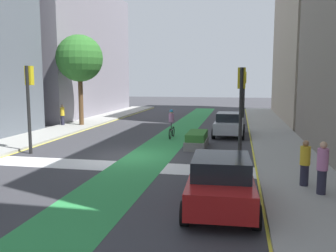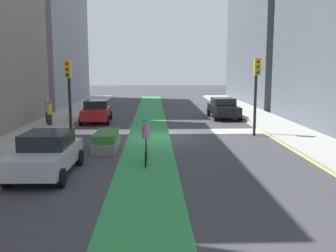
{
  "view_description": "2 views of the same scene",
  "coord_description": "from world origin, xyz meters",
  "px_view_note": "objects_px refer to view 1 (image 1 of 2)",
  "views": [
    {
      "loc": [
        5.2,
        -16.52,
        3.74
      ],
      "look_at": [
        1.19,
        3.57,
        1.08
      ],
      "focal_mm": 38.32,
      "sensor_mm": 36.0,
      "label": 1
    },
    {
      "loc": [
        0.67,
        21.62,
        3.97
      ],
      "look_at": [
        -0.08,
        2.16,
        0.98
      ],
      "focal_mm": 41.77,
      "sensor_mm": 36.0,
      "label": 2
    }
  ],
  "objects_px": {
    "traffic_signal_far_right": "(244,88)",
    "car_red_right_near": "(221,181)",
    "car_silver_right_far": "(229,124)",
    "cyclist_in_lane": "(171,123)",
    "pedestrian_sidewalk_right_b": "(322,167)",
    "median_planter": "(197,140)",
    "traffic_signal_near_left": "(29,93)",
    "pedestrian_sidewalk_right_a": "(305,163)",
    "street_tree_near": "(80,59)",
    "pedestrian_sidewalk_left_a": "(62,115)",
    "traffic_signal_near_right": "(241,96)"
  },
  "relations": [
    {
      "from": "car_silver_right_far",
      "to": "median_planter",
      "type": "distance_m",
      "value": 4.72
    },
    {
      "from": "traffic_signal_far_right",
      "to": "cyclist_in_lane",
      "type": "bearing_deg",
      "value": -119.3
    },
    {
      "from": "traffic_signal_far_right",
      "to": "pedestrian_sidewalk_right_a",
      "type": "bearing_deg",
      "value": -84.0
    },
    {
      "from": "pedestrian_sidewalk_right_b",
      "to": "pedestrian_sidewalk_right_a",
      "type": "bearing_deg",
      "value": 113.14
    },
    {
      "from": "cyclist_in_lane",
      "to": "traffic_signal_near_left",
      "type": "bearing_deg",
      "value": -135.33
    },
    {
      "from": "cyclist_in_lane",
      "to": "pedestrian_sidewalk_right_a",
      "type": "relative_size",
      "value": 1.19
    },
    {
      "from": "traffic_signal_near_left",
      "to": "median_planter",
      "type": "distance_m",
      "value": 9.13
    },
    {
      "from": "traffic_signal_far_right",
      "to": "pedestrian_sidewalk_left_a",
      "type": "relative_size",
      "value": 2.7
    },
    {
      "from": "pedestrian_sidewalk_left_a",
      "to": "traffic_signal_near_left",
      "type": "bearing_deg",
      "value": -70.82
    },
    {
      "from": "pedestrian_sidewalk_right_b",
      "to": "traffic_signal_near_left",
      "type": "bearing_deg",
      "value": 160.4
    },
    {
      "from": "car_silver_right_far",
      "to": "traffic_signal_near_right",
      "type": "bearing_deg",
      "value": -84.7
    },
    {
      "from": "cyclist_in_lane",
      "to": "car_red_right_near",
      "type": "bearing_deg",
      "value": -72.77
    },
    {
      "from": "car_red_right_near",
      "to": "pedestrian_sidewalk_right_b",
      "type": "bearing_deg",
      "value": 25.43
    },
    {
      "from": "cyclist_in_lane",
      "to": "pedestrian_sidewalk_right_b",
      "type": "xyz_separation_m",
      "value": [
        6.83,
        -10.66,
        0.04
      ]
    },
    {
      "from": "traffic_signal_near_left",
      "to": "cyclist_in_lane",
      "type": "height_order",
      "value": "traffic_signal_near_left"
    },
    {
      "from": "pedestrian_sidewalk_right_a",
      "to": "pedestrian_sidewalk_left_a",
      "type": "height_order",
      "value": "pedestrian_sidewalk_left_a"
    },
    {
      "from": "car_silver_right_far",
      "to": "pedestrian_sidewalk_right_b",
      "type": "bearing_deg",
      "value": -75.35
    },
    {
      "from": "traffic_signal_near_left",
      "to": "pedestrian_sidewalk_right_b",
      "type": "distance_m",
      "value": 13.9
    },
    {
      "from": "traffic_signal_near_left",
      "to": "pedestrian_sidewalk_right_a",
      "type": "relative_size",
      "value": 2.82
    },
    {
      "from": "traffic_signal_far_right",
      "to": "pedestrian_sidewalk_right_a",
      "type": "relative_size",
      "value": 2.79
    },
    {
      "from": "pedestrian_sidewalk_right_a",
      "to": "median_planter",
      "type": "distance_m",
      "value": 8.37
    },
    {
      "from": "pedestrian_sidewalk_left_a",
      "to": "median_planter",
      "type": "xyz_separation_m",
      "value": [
        11.5,
        -6.54,
        -0.57
      ]
    },
    {
      "from": "traffic_signal_near_left",
      "to": "pedestrian_sidewalk_right_a",
      "type": "bearing_deg",
      "value": -16.58
    },
    {
      "from": "median_planter",
      "to": "traffic_signal_far_right",
      "type": "bearing_deg",
      "value": 76.51
    },
    {
      "from": "pedestrian_sidewalk_right_b",
      "to": "cyclist_in_lane",
      "type": "bearing_deg",
      "value": 122.64
    },
    {
      "from": "street_tree_near",
      "to": "median_planter",
      "type": "relative_size",
      "value": 2.53
    },
    {
      "from": "traffic_signal_far_right",
      "to": "cyclist_in_lane",
      "type": "relative_size",
      "value": 2.36
    },
    {
      "from": "traffic_signal_near_right",
      "to": "pedestrian_sidewalk_right_a",
      "type": "height_order",
      "value": "traffic_signal_near_right"
    },
    {
      "from": "median_planter",
      "to": "traffic_signal_near_right",
      "type": "bearing_deg",
      "value": -52.51
    },
    {
      "from": "traffic_signal_near_right",
      "to": "pedestrian_sidewalk_left_a",
      "type": "bearing_deg",
      "value": 145.28
    },
    {
      "from": "car_red_right_near",
      "to": "pedestrian_sidewalk_right_a",
      "type": "distance_m",
      "value": 3.57
    },
    {
      "from": "traffic_signal_near_left",
      "to": "traffic_signal_far_right",
      "type": "relative_size",
      "value": 1.01
    },
    {
      "from": "traffic_signal_near_left",
      "to": "cyclist_in_lane",
      "type": "bearing_deg",
      "value": 44.67
    },
    {
      "from": "car_silver_right_far",
      "to": "median_planter",
      "type": "xyz_separation_m",
      "value": [
        -1.65,
        -4.41,
        -0.4
      ]
    },
    {
      "from": "traffic_signal_far_right",
      "to": "pedestrian_sidewalk_left_a",
      "type": "xyz_separation_m",
      "value": [
        -14.11,
        -4.36,
        -2.09
      ]
    },
    {
      "from": "car_red_right_near",
      "to": "car_silver_right_far",
      "type": "bearing_deg",
      "value": 90.63
    },
    {
      "from": "street_tree_near",
      "to": "cyclist_in_lane",
      "type": "bearing_deg",
      "value": -27.42
    },
    {
      "from": "pedestrian_sidewalk_left_a",
      "to": "car_red_right_near",
      "type": "bearing_deg",
      "value": -50.1
    },
    {
      "from": "traffic_signal_near_right",
      "to": "car_red_right_near",
      "type": "height_order",
      "value": "traffic_signal_near_right"
    },
    {
      "from": "car_silver_right_far",
      "to": "cyclist_in_lane",
      "type": "distance_m",
      "value": 3.97
    },
    {
      "from": "cyclist_in_lane",
      "to": "pedestrian_sidewalk_right_a",
      "type": "distance_m",
      "value": 11.73
    },
    {
      "from": "traffic_signal_near_right",
      "to": "street_tree_near",
      "type": "bearing_deg",
      "value": 141.13
    },
    {
      "from": "traffic_signal_far_right",
      "to": "street_tree_near",
      "type": "xyz_separation_m",
      "value": [
        -12.7,
        -3.93,
        2.3
      ]
    },
    {
      "from": "cyclist_in_lane",
      "to": "pedestrian_sidewalk_right_a",
      "type": "height_order",
      "value": "cyclist_in_lane"
    },
    {
      "from": "car_red_right_near",
      "to": "pedestrian_sidewalk_left_a",
      "type": "relative_size",
      "value": 2.64
    },
    {
      "from": "traffic_signal_near_right",
      "to": "pedestrian_sidewalk_right_b",
      "type": "bearing_deg",
      "value": -62.51
    },
    {
      "from": "pedestrian_sidewalk_left_a",
      "to": "street_tree_near",
      "type": "height_order",
      "value": "street_tree_near"
    },
    {
      "from": "traffic_signal_far_right",
      "to": "car_red_right_near",
      "type": "xyz_separation_m",
      "value": [
        -0.81,
        -20.27,
        -2.26
      ]
    },
    {
      "from": "cyclist_in_lane",
      "to": "median_planter",
      "type": "distance_m",
      "value": 3.42
    },
    {
      "from": "median_planter",
      "to": "pedestrian_sidewalk_right_b",
      "type": "bearing_deg",
      "value": -58.38
    }
  ]
}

